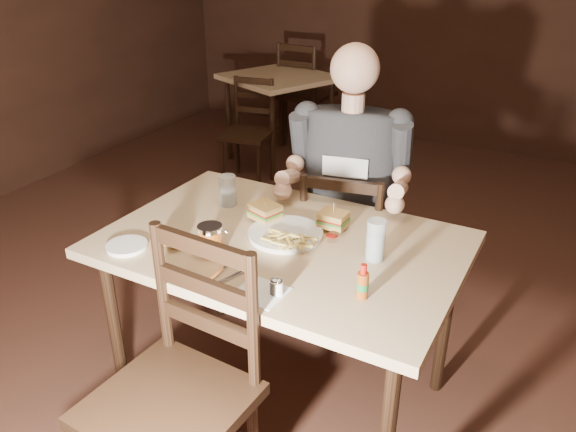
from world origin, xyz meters
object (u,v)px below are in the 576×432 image
at_px(bg_table, 279,86).
at_px(bg_chair_near, 247,134).
at_px(dinner_plate, 285,235).
at_px(diner, 349,157).
at_px(main_table, 282,256).
at_px(glass_left, 228,190).
at_px(syrup_dispenser, 211,240).
at_px(hot_sauce, 363,281).
at_px(glass_right, 376,240).
at_px(side_plate, 127,247).
at_px(bg_chair_far, 306,94).
at_px(chair_far, 346,250).
at_px(chair_near, 168,404).

distance_m(bg_table, bg_chair_near, 0.61).
bearing_deg(dinner_plate, diner, 83.91).
height_order(main_table, glass_left, glass_left).
bearing_deg(dinner_plate, syrup_dispenser, -126.46).
distance_m(main_table, hot_sauce, 0.48).
distance_m(bg_chair_near, glass_right, 2.68).
bearing_deg(hot_sauce, dinner_plate, 148.30).
bearing_deg(dinner_plate, side_plate, -143.99).
xyz_separation_m(diner, glass_left, (-0.41, -0.36, -0.10)).
bearing_deg(bg_chair_far, bg_chair_near, 92.78).
bearing_deg(glass_left, chair_far, 45.39).
relative_size(diner, glass_right, 6.24).
xyz_separation_m(chair_far, hot_sauce, (0.36, -0.80, 0.39)).
bearing_deg(glass_right, bg_chair_far, 119.44).
xyz_separation_m(main_table, chair_far, (0.04, 0.58, -0.25)).
bearing_deg(chair_far, bg_chair_near, -55.31).
distance_m(diner, syrup_dispenser, 0.79).
bearing_deg(side_plate, bg_chair_far, 104.69).
distance_m(chair_far, bg_chair_far, 2.91).
distance_m(diner, dinner_plate, 0.53).
xyz_separation_m(glass_left, glass_right, (0.72, -0.15, 0.01)).
xyz_separation_m(chair_near, syrup_dispenser, (-0.13, 0.45, 0.33)).
distance_m(glass_right, syrup_dispenser, 0.59).
xyz_separation_m(bg_chair_near, dinner_plate, (1.38, -1.99, 0.37)).
height_order(syrup_dispenser, side_plate, syrup_dispenser).
distance_m(glass_left, hot_sauce, 0.86).
distance_m(main_table, chair_far, 0.63).
xyz_separation_m(diner, dinner_plate, (-0.05, -0.50, -0.16)).
distance_m(bg_table, side_plate, 3.03).
bearing_deg(glass_right, chair_far, 119.74).
distance_m(bg_chair_far, syrup_dispenser, 3.56).
relative_size(bg_table, diner, 1.10).
height_order(main_table, glass_right, glass_right).
xyz_separation_m(main_table, bg_chair_near, (-1.38, 2.02, -0.29)).
distance_m(chair_near, side_plate, 0.62).
height_order(main_table, dinner_plate, dinner_plate).
relative_size(bg_table, bg_chair_near, 1.28).
distance_m(main_table, bg_table, 2.92).
relative_size(syrup_dispenser, side_plate, 0.78).
bearing_deg(bg_table, bg_chair_near, -90.00).
bearing_deg(diner, bg_chair_far, 108.93).
relative_size(bg_table, hot_sauce, 8.65).
height_order(bg_chair_far, dinner_plate, bg_chair_far).
bearing_deg(diner, bg_chair_near, 123.91).
xyz_separation_m(bg_chair_far, glass_left, (1.03, -2.94, 0.35)).
relative_size(dinner_plate, glass_left, 2.11).
relative_size(glass_left, glass_right, 0.87).
xyz_separation_m(glass_right, side_plate, (-0.84, -0.35, -0.07)).
distance_m(bg_table, chair_far, 2.46).
bearing_deg(hot_sauce, bg_table, 122.70).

